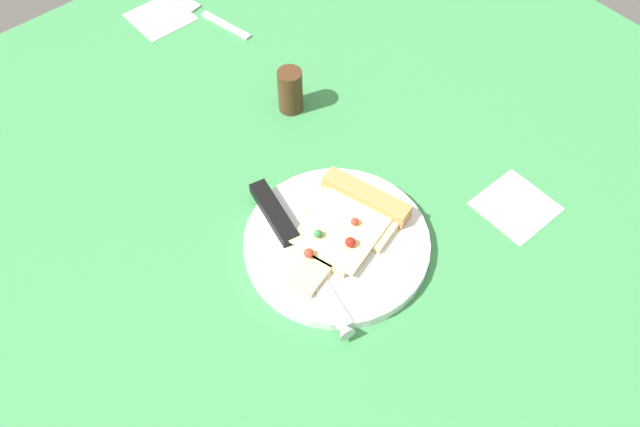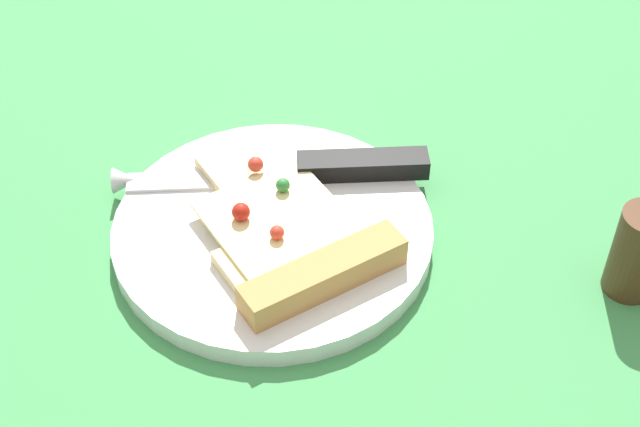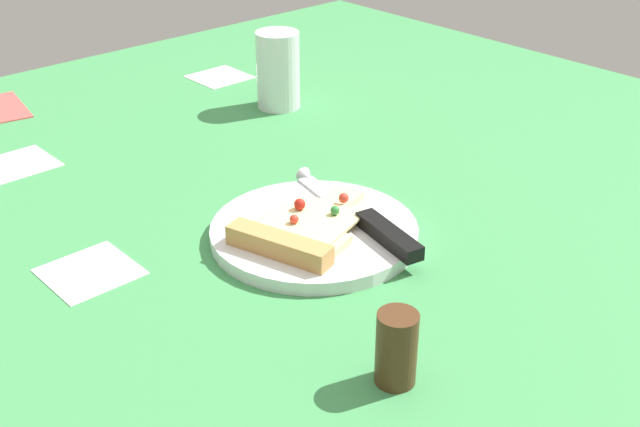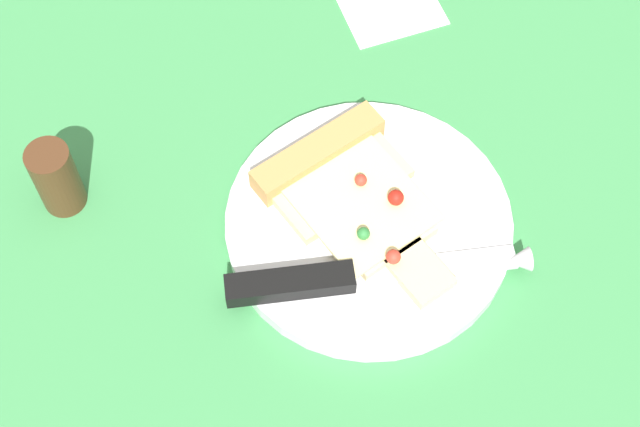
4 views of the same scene
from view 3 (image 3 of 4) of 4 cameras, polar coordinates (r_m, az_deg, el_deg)
The scene contains 6 objects.
ground_plane at distance 98.76cm, azimuth -0.10°, elevation -0.12°, with size 143.93×143.93×3.00cm.
plate at distance 90.54cm, azimuth -0.42°, elevation -1.33°, with size 23.30×23.30×1.54cm, color silver.
pizza_slice at distance 87.89cm, azimuth -1.30°, elevation -1.15°, with size 18.89×13.64×2.60cm.
knife at distance 90.47cm, azimuth 3.23°, elevation -0.41°, with size 7.16×23.90×2.45cm.
drinking_glass at distance 126.42cm, azimuth -2.98°, elevation 10.06°, with size 6.70×6.70×11.87cm, color white.
pepper_shaker at distance 69.11cm, azimuth 5.41°, elevation -9.44°, with size 3.58×3.58×6.87cm, color #4C2D19.
Camera 3 is at (-58.24, -64.28, 45.74)cm, focal length 45.41 mm.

